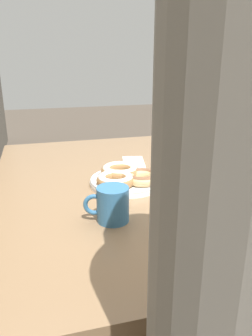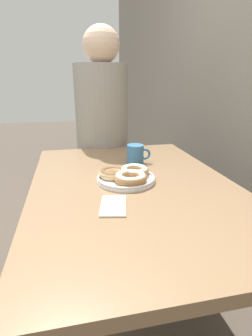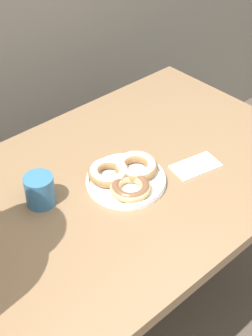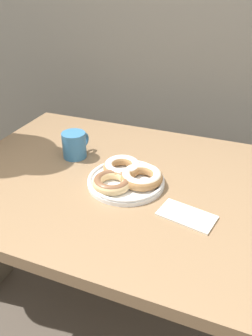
% 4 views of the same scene
% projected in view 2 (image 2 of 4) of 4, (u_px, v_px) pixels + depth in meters
% --- Properties ---
extents(dining_table, '(1.26, 0.84, 0.77)m').
position_uv_depth(dining_table, '(133.00, 200.00, 1.13)').
color(dining_table, '#846647').
rests_on(dining_table, ground_plane).
extents(donut_plate, '(0.26, 0.26, 0.05)m').
position_uv_depth(donut_plate, '(127.00, 175.00, 1.12)').
color(donut_plate, white).
rests_on(donut_plate, dining_table).
extents(coffee_mug, '(0.09, 0.12, 0.10)m').
position_uv_depth(coffee_mug, '(136.00, 154.00, 1.36)').
color(coffee_mug, teal).
rests_on(coffee_mug, dining_table).
extents(person_figure, '(0.40, 0.35, 1.49)m').
position_uv_depth(person_figure, '(102.00, 135.00, 1.82)').
color(person_figure, brown).
rests_on(person_figure, ground_plane).
extents(napkin, '(0.17, 0.12, 0.01)m').
position_uv_depth(napkin, '(113.00, 206.00, 0.90)').
color(napkin, beige).
rests_on(napkin, dining_table).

